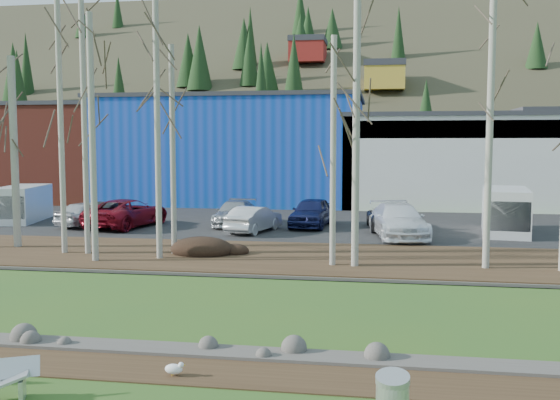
% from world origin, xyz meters
% --- Properties ---
extents(dirt_strip, '(80.00, 1.80, 0.03)m').
position_xyz_m(dirt_strip, '(0.00, 2.10, 0.01)').
color(dirt_strip, '#382616').
rests_on(dirt_strip, ground).
extents(near_bank_rocks, '(80.00, 0.80, 0.50)m').
position_xyz_m(near_bank_rocks, '(0.00, 3.10, 0.00)').
color(near_bank_rocks, '#47423D').
rests_on(near_bank_rocks, ground).
extents(river, '(80.00, 8.00, 0.90)m').
position_xyz_m(river, '(0.00, 7.20, 0.00)').
color(river, black).
rests_on(river, ground).
extents(far_bank_rocks, '(80.00, 0.80, 0.46)m').
position_xyz_m(far_bank_rocks, '(0.00, 11.30, 0.00)').
color(far_bank_rocks, '#47423D').
rests_on(far_bank_rocks, ground).
extents(far_bank, '(80.00, 7.00, 0.15)m').
position_xyz_m(far_bank, '(0.00, 14.50, 0.07)').
color(far_bank, '#382616').
rests_on(far_bank, ground).
extents(parking_lot, '(80.00, 14.00, 0.14)m').
position_xyz_m(parking_lot, '(0.00, 25.00, 0.07)').
color(parking_lot, black).
rests_on(parking_lot, ground).
extents(building_brick, '(16.32, 12.24, 7.80)m').
position_xyz_m(building_brick, '(-24.00, 39.00, 3.91)').
color(building_brick, maroon).
rests_on(building_brick, ground).
extents(building_blue, '(20.40, 12.24, 8.30)m').
position_xyz_m(building_blue, '(-6.00, 39.00, 4.16)').
color(building_blue, '#0B3FB3').
rests_on(building_blue, ground).
extents(building_white, '(18.36, 12.24, 6.80)m').
position_xyz_m(building_white, '(12.00, 38.98, 3.41)').
color(building_white, silver).
rests_on(building_white, ground).
extents(hillside, '(160.00, 72.00, 35.00)m').
position_xyz_m(hillside, '(0.00, 84.00, 17.50)').
color(hillside, '#363221').
rests_on(hillside, ground).
extents(seagull, '(0.44, 0.20, 0.32)m').
position_xyz_m(seagull, '(1.54, 1.65, 0.17)').
color(seagull, gold).
rests_on(seagull, ground).
extents(dirt_mound, '(2.61, 1.85, 0.51)m').
position_xyz_m(dirt_mound, '(-1.62, 14.48, 0.41)').
color(dirt_mound, black).
rests_on(dirt_mound, far_bank).
extents(birch_1, '(0.23, 0.23, 10.77)m').
position_xyz_m(birch_1, '(-6.29, 13.86, 5.54)').
color(birch_1, beige).
rests_on(birch_1, far_bank).
extents(birch_2, '(0.32, 0.32, 8.23)m').
position_xyz_m(birch_2, '(-10.12, 14.97, 4.27)').
color(birch_2, beige).
rests_on(birch_2, far_bank).
extents(birch_3, '(0.24, 0.24, 11.36)m').
position_xyz_m(birch_3, '(-2.99, 13.28, 5.83)').
color(birch_3, beige).
rests_on(birch_3, far_bank).
extents(birch_4, '(0.25, 0.25, 9.39)m').
position_xyz_m(birch_4, '(-5.27, 12.41, 4.85)').
color(birch_4, beige).
rests_on(birch_4, far_bank).
extents(birch_5, '(0.23, 0.23, 8.45)m').
position_xyz_m(birch_5, '(-2.78, 14.43, 4.38)').
color(birch_5, beige).
rests_on(birch_5, far_bank).
extents(birch_6, '(0.22, 0.22, 8.39)m').
position_xyz_m(birch_6, '(3.84, 12.99, 4.35)').
color(birch_6, beige).
rests_on(birch_6, far_bank).
extents(birch_7, '(0.27, 0.27, 9.84)m').
position_xyz_m(birch_7, '(4.67, 12.91, 5.07)').
color(birch_7, beige).
rests_on(birch_7, far_bank).
extents(birch_8, '(0.25, 0.25, 10.29)m').
position_xyz_m(birch_8, '(9.38, 13.28, 5.30)').
color(birch_8, beige).
rests_on(birch_8, far_bank).
extents(birch_10, '(0.23, 0.23, 10.77)m').
position_xyz_m(birch_10, '(-7.32, 13.86, 5.54)').
color(birch_10, beige).
rests_on(birch_10, far_bank).
extents(car_0, '(2.75, 4.39, 1.40)m').
position_xyz_m(car_0, '(-10.19, 21.97, 0.84)').
color(car_0, silver).
rests_on(car_0, parking_lot).
extents(car_1, '(1.72, 4.04, 1.30)m').
position_xyz_m(car_1, '(-9.30, 22.82, 0.79)').
color(car_1, '#222326').
rests_on(car_1, parking_lot).
extents(car_2, '(3.47, 5.86, 1.53)m').
position_xyz_m(car_2, '(-7.96, 21.89, 0.90)').
color(car_2, maroon).
rests_on(car_2, parking_lot).
extents(car_3, '(1.97, 4.65, 1.34)m').
position_xyz_m(car_3, '(-2.34, 23.52, 0.81)').
color(car_3, '#979B9E').
rests_on(car_3, parking_lot).
extents(car_4, '(2.34, 4.77, 1.57)m').
position_xyz_m(car_4, '(1.92, 23.58, 0.92)').
color(car_4, '#161C4A').
rests_on(car_4, parking_lot).
extents(car_5, '(2.40, 4.27, 1.33)m').
position_xyz_m(car_5, '(-0.77, 21.06, 0.81)').
color(car_5, silver).
rests_on(car_5, parking_lot).
extents(car_6, '(2.55, 4.80, 1.29)m').
position_xyz_m(car_6, '(6.06, 23.26, 0.78)').
color(car_6, '#2A2A2C').
rests_on(car_6, parking_lot).
extents(car_7, '(3.16, 5.85, 1.61)m').
position_xyz_m(car_7, '(6.46, 20.50, 0.94)').
color(car_7, white).
rests_on(car_7, parking_lot).
extents(van_white, '(2.87, 5.41, 2.25)m').
position_xyz_m(van_white, '(11.78, 22.47, 1.27)').
color(van_white, white).
rests_on(van_white, parking_lot).
extents(van_grey, '(2.84, 4.97, 2.04)m').
position_xyz_m(van_grey, '(-14.92, 23.16, 1.16)').
color(van_grey, silver).
rests_on(van_grey, parking_lot).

